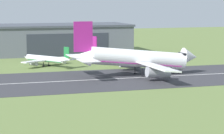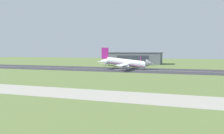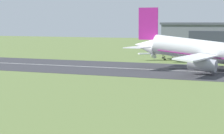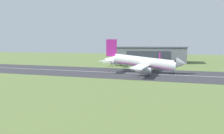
% 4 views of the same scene
% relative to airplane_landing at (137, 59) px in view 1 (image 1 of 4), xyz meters
% --- Properties ---
extents(ground_plane, '(634.17, 634.17, 0.00)m').
position_rel_airplane_landing_xyz_m(ground_plane, '(-30.84, -64.05, -5.39)').
color(ground_plane, olive).
extents(runway_strip, '(394.17, 42.69, 0.06)m').
position_rel_airplane_landing_xyz_m(runway_strip, '(-30.84, -4.38, -5.36)').
color(runway_strip, '#333338').
rests_on(runway_strip, ground_plane).
extents(runway_centreline, '(354.75, 0.70, 0.01)m').
position_rel_airplane_landing_xyz_m(runway_centreline, '(-30.84, -4.38, -5.33)').
color(runway_centreline, silver).
rests_on(runway_centreline, runway_strip).
extents(hangar_building, '(61.03, 27.89, 13.28)m').
position_rel_airplane_landing_xyz_m(hangar_building, '(-8.23, 75.89, 1.26)').
color(hangar_building, slate).
rests_on(hangar_building, ground_plane).
extents(airplane_landing, '(44.39, 51.32, 17.84)m').
position_rel_airplane_landing_xyz_m(airplane_landing, '(0.00, 0.00, 0.00)').
color(airplane_landing, white).
rests_on(airplane_landing, ground_plane).
extents(airplane_parked_west, '(21.17, 23.11, 8.90)m').
position_rel_airplane_landing_xyz_m(airplane_parked_west, '(5.23, 48.37, -2.78)').
color(airplane_parked_west, silver).
rests_on(airplane_parked_west, ground_plane).
extents(airplane_parked_centre, '(20.42, 22.54, 7.79)m').
position_rel_airplane_landing_xyz_m(airplane_parked_centre, '(-23.58, 32.23, -2.73)').
color(airplane_parked_centre, white).
rests_on(airplane_parked_centre, ground_plane).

